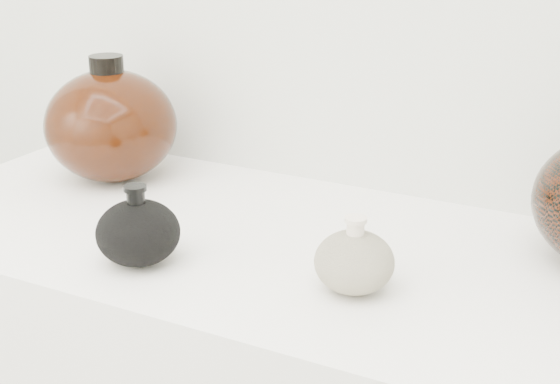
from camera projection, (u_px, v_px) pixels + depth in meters
The scene contains 3 objects.
black_gourd_vase at pixel (138, 232), 0.99m from camera, with size 0.14×0.14×0.11m.
cream_gourd_vase at pixel (354, 261), 0.92m from camera, with size 0.12×0.12×0.09m.
left_round_pot at pixel (111, 125), 1.28m from camera, with size 0.28×0.28×0.21m.
Camera 1 is at (0.44, 0.08, 1.34)m, focal length 50.00 mm.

